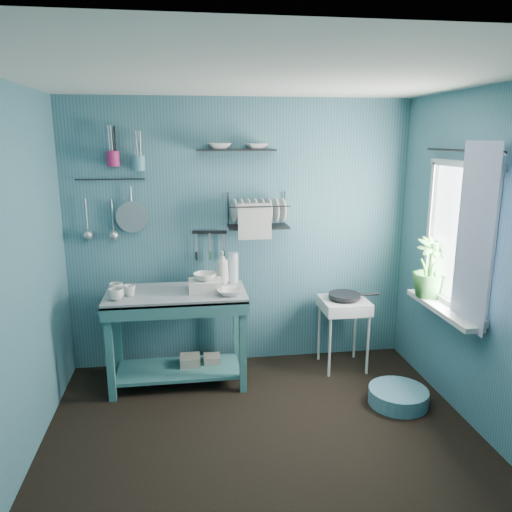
{
  "coord_description": "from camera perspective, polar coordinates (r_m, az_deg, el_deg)",
  "views": [
    {
      "loc": [
        -0.52,
        -3.08,
        2.15
      ],
      "look_at": [
        0.05,
        0.85,
        1.2
      ],
      "focal_mm": 35.0,
      "sensor_mm": 36.0,
      "label": 1
    }
  ],
  "objects": [
    {
      "name": "floor",
      "position": [
        3.79,
        1.16,
        -21.1
      ],
      "size": [
        3.2,
        3.2,
        0.0
      ],
      "primitive_type": "plane",
      "color": "black",
      "rests_on": "ground"
    },
    {
      "name": "ceiling",
      "position": [
        3.14,
        1.39,
        19.87
      ],
      "size": [
        3.2,
        3.2,
        0.0
      ],
      "primitive_type": "plane",
      "rotation": [
        3.14,
        0.0,
        0.0
      ],
      "color": "silver",
      "rests_on": "ground"
    },
    {
      "name": "wall_back",
      "position": [
        4.69,
        -1.74,
        2.4
      ],
      "size": [
        3.2,
        0.0,
        3.2
      ],
      "primitive_type": "plane",
      "rotation": [
        1.57,
        0.0,
        0.0
      ],
      "color": "#35626D",
      "rests_on": "ground"
    },
    {
      "name": "wall_front",
      "position": [
        1.89,
        9.0,
        -15.15
      ],
      "size": [
        3.2,
        0.0,
        3.2
      ],
      "primitive_type": "plane",
      "rotation": [
        -1.57,
        0.0,
        0.0
      ],
      "color": "#35626D",
      "rests_on": "ground"
    },
    {
      "name": "wall_left",
      "position": [
        3.39,
        -26.58,
        -3.41
      ],
      "size": [
        0.0,
        3.0,
        3.0
      ],
      "primitive_type": "plane",
      "rotation": [
        1.57,
        0.0,
        1.57
      ],
      "color": "#35626D",
      "rests_on": "ground"
    },
    {
      "name": "wall_right",
      "position": [
        3.84,
        25.53,
        -1.42
      ],
      "size": [
        0.0,
        3.0,
        3.0
      ],
      "primitive_type": "plane",
      "rotation": [
        1.57,
        0.0,
        -1.57
      ],
      "color": "#35626D",
      "rests_on": "ground"
    },
    {
      "name": "work_counter",
      "position": [
        4.51,
        -8.92,
        -9.2
      ],
      "size": [
        1.22,
        0.65,
        0.85
      ],
      "primitive_type": "cube",
      "rotation": [
        0.0,
        0.0,
        0.04
      ],
      "color": "#336A6B",
      "rests_on": "floor"
    },
    {
      "name": "mug_left",
      "position": [
        4.24,
        -15.69,
        -4.25
      ],
      "size": [
        0.12,
        0.12,
        0.1
      ],
      "primitive_type": "imported",
      "color": "silver",
      "rests_on": "work_counter"
    },
    {
      "name": "mug_mid",
      "position": [
        4.32,
        -14.21,
        -3.84
      ],
      "size": [
        0.14,
        0.14,
        0.09
      ],
      "primitive_type": "imported",
      "rotation": [
        0.0,
        0.0,
        0.52
      ],
      "color": "silver",
      "rests_on": "work_counter"
    },
    {
      "name": "mug_right",
      "position": [
        4.39,
        -15.69,
        -3.63
      ],
      "size": [
        0.17,
        0.17,
        0.1
      ],
      "primitive_type": "imported",
      "rotation": [
        0.0,
        0.0,
        1.05
      ],
      "color": "silver",
      "rests_on": "work_counter"
    },
    {
      "name": "wash_tub",
      "position": [
        4.33,
        -5.84,
        -3.39
      ],
      "size": [
        0.28,
        0.22,
        0.1
      ],
      "primitive_type": "cube",
      "color": "beige",
      "rests_on": "work_counter"
    },
    {
      "name": "tub_bowl",
      "position": [
        4.31,
        -5.86,
        -2.36
      ],
      "size": [
        0.19,
        0.19,
        0.06
      ],
      "primitive_type": "imported",
      "color": "silver",
      "rests_on": "wash_tub"
    },
    {
      "name": "soap_bottle",
      "position": [
        4.53,
        -3.84,
        -1.3
      ],
      "size": [
        0.11,
        0.12,
        0.3
      ],
      "primitive_type": "imported",
      "color": "beige",
      "rests_on": "work_counter"
    },
    {
      "name": "water_bottle",
      "position": [
        4.56,
        -2.6,
        -1.31
      ],
      "size": [
        0.09,
        0.09,
        0.28
      ],
      "primitive_type": "cylinder",
      "color": "silver",
      "rests_on": "work_counter"
    },
    {
      "name": "counter_bowl",
      "position": [
        4.23,
        -3.04,
        -4.1
      ],
      "size": [
        0.22,
        0.22,
        0.05
      ],
      "primitive_type": "imported",
      "color": "silver",
      "rests_on": "work_counter"
    },
    {
      "name": "hotplate_stand",
      "position": [
        4.85,
        9.91,
        -8.7
      ],
      "size": [
        0.44,
        0.44,
        0.68
      ],
      "primitive_type": "cube",
      "rotation": [
        0.0,
        0.0,
        -0.04
      ],
      "color": "silver",
      "rests_on": "floor"
    },
    {
      "name": "frying_pan",
      "position": [
        4.72,
        10.09,
        -4.47
      ],
      "size": [
        0.3,
        0.3,
        0.03
      ],
      "primitive_type": "cylinder",
      "color": "black",
      "rests_on": "hotplate_stand"
    },
    {
      "name": "knife_strip",
      "position": [
        4.63,
        -5.32,
        2.73
      ],
      "size": [
        0.32,
        0.06,
        0.03
      ],
      "primitive_type": "cube",
      "rotation": [
        0.0,
        0.0,
        -0.14
      ],
      "color": "black",
      "rests_on": "wall_back"
    },
    {
      "name": "dish_rack",
      "position": [
        4.54,
        0.26,
        5.23
      ],
      "size": [
        0.58,
        0.32,
        0.32
      ],
      "primitive_type": "cube",
      "rotation": [
        0.0,
        0.0,
        -0.14
      ],
      "color": "black",
      "rests_on": "wall_back"
    },
    {
      "name": "upper_shelf",
      "position": [
        4.5,
        -2.28,
        12.0
      ],
      "size": [
        0.7,
        0.19,
        0.01
      ],
      "primitive_type": "cube",
      "rotation": [
        0.0,
        0.0,
        0.01
      ],
      "color": "black",
      "rests_on": "wall_back"
    },
    {
      "name": "shelf_bowl_left",
      "position": [
        4.49,
        -4.21,
        12.15
      ],
      "size": [
        0.22,
        0.22,
        0.05
      ],
      "primitive_type": "imported",
      "rotation": [
        0.0,
        0.0,
        0.02
      ],
      "color": "silver",
      "rests_on": "upper_shelf"
    },
    {
      "name": "shelf_bowl_right",
      "position": [
        4.53,
        0.08,
        12.69
      ],
      "size": [
        0.22,
        0.22,
        0.05
      ],
      "primitive_type": "imported",
      "rotation": [
        0.0,
        0.0,
        0.09
      ],
      "color": "silver",
      "rests_on": "upper_shelf"
    },
    {
      "name": "utensil_cup_magenta",
      "position": [
        4.54,
        -16.01,
        10.65
      ],
      "size": [
        0.11,
        0.11,
        0.13
      ],
      "primitive_type": "cylinder",
      "color": "#A51E58",
      "rests_on": "wall_back"
    },
    {
      "name": "utensil_cup_teal",
      "position": [
        4.52,
        -13.27,
        10.3
      ],
      "size": [
        0.11,
        0.11,
        0.13
      ],
      "primitive_type": "cylinder",
      "color": "teal",
      "rests_on": "wall_back"
    },
    {
      "name": "colander",
      "position": [
        4.61,
        -13.98,
        4.35
      ],
      "size": [
        0.28,
        0.03,
        0.28
      ],
      "primitive_type": "cylinder",
      "rotation": [
        1.54,
        0.0,
        0.0
      ],
      "color": "#A6A8AF",
      "rests_on": "wall_back"
    },
    {
      "name": "ladle_outer",
      "position": [
        4.67,
        -18.81,
        4.39
      ],
      "size": [
        0.01,
        0.01,
        0.3
      ],
      "primitive_type": "cylinder",
      "color": "#A6A8AF",
      "rests_on": "wall_back"
    },
    {
      "name": "ladle_inner",
      "position": [
        4.63,
        -16.09,
        4.37
      ],
      "size": [
        0.01,
        0.01,
        0.3
      ],
      "primitive_type": "cylinder",
      "color": "#A6A8AF",
      "rests_on": "wall_back"
    },
    {
      "name": "hook_rail",
      "position": [
        4.61,
        -16.34,
        8.41
      ],
      "size": [
        0.6,
        0.01,
        0.01
      ],
      "primitive_type": "cylinder",
      "rotation": [
        0.0,
        1.57,
        0.0
      ],
      "color": "black",
      "rests_on": "wall_back"
    },
    {
      "name": "window_glass",
      "position": [
        4.17,
        22.21,
        2.11
      ],
      "size": [
        0.0,
        1.1,
        1.1
      ],
      "primitive_type": "plane",
      "rotation": [
        1.57,
        0.0,
        1.57
      ],
      "color": "white",
      "rests_on": "wall_right"
    },
    {
      "name": "windowsill",
      "position": [
        4.28,
        20.52,
        -5.68
      ],
      "size": [
        0.16,
        0.95,
        0.04
      ],
      "primitive_type": "cube",
      "color": "silver",
      "rests_on": "wall_right"
    },
    {
      "name": "curtain",
      "position": [
        3.88,
        23.64,
        1.93
      ],
      "size": [
        0.0,
        1.35,
        1.35
      ],
      "primitive_type": "plane",
      "rotation": [
        1.57,
        0.0,
        1.57
      ],
      "color": "silver",
      "rests_on": "wall_right"
    },
    {
      "name": "curtain_rod",
      "position": [
        4.08,
        22.46,
        11.07
      ],
      "size": [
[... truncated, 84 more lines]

